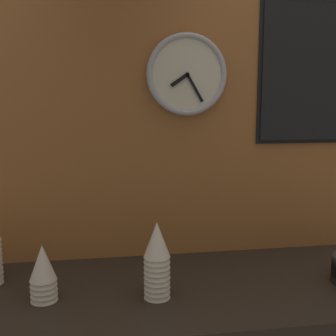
# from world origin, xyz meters

# --- Properties ---
(ground_plane) EXTENTS (1.60, 0.56, 0.04)m
(ground_plane) POSITION_xyz_m (0.00, 0.00, -0.02)
(ground_plane) COLOR black
(wall_tiled_back) EXTENTS (1.60, 0.03, 1.05)m
(wall_tiled_back) POSITION_xyz_m (0.00, 0.27, 0.53)
(wall_tiled_back) COLOR #A3602D
(wall_tiled_back) RESTS_ON ground_plane
(cup_stack_left) EXTENTS (0.07, 0.07, 0.16)m
(cup_stack_left) POSITION_xyz_m (-0.39, -0.04, 0.08)
(cup_stack_left) COLOR beige
(cup_stack_left) RESTS_ON ground_plane
(cup_stack_center) EXTENTS (0.07, 0.07, 0.21)m
(cup_stack_center) POSITION_xyz_m (-0.09, -0.07, 0.11)
(cup_stack_center) COLOR beige
(cup_stack_center) RESTS_ON ground_plane
(wall_clock) EXTENTS (0.27, 0.03, 0.27)m
(wall_clock) POSITION_xyz_m (0.05, 0.23, 0.62)
(wall_clock) COLOR beige
(menu_board) EXTENTS (0.41, 0.01, 0.49)m
(menu_board) POSITION_xyz_m (0.51, 0.24, 0.63)
(menu_board) COLOR black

